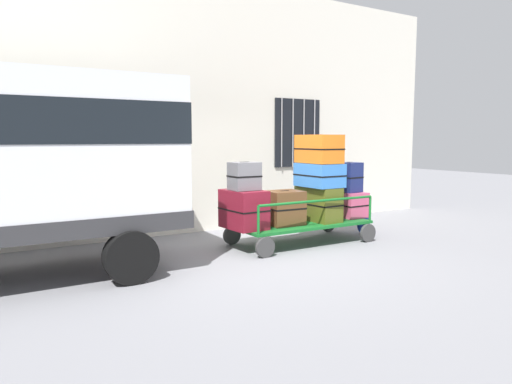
{
  "coord_description": "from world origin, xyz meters",
  "views": [
    {
      "loc": [
        -4.07,
        -6.14,
        1.87
      ],
      "look_at": [
        -0.03,
        0.55,
        0.98
      ],
      "focal_mm": 33.0,
      "sensor_mm": 36.0,
      "label": 1
    }
  ],
  "objects_px": {
    "suitcase_midright_middle": "(350,177)",
    "suitcase_left_bottom": "(244,209)",
    "suitcase_left_middle": "(244,176)",
    "suitcase_midleft_bottom": "(284,208)",
    "luggage_cart": "(301,225)",
    "suitcase_center_top": "(319,149)",
    "backpack": "(363,223)",
    "suitcase_center_middle": "(319,175)",
    "suitcase_midright_bottom": "(350,205)",
    "suitcase_center_bottom": "(318,204)"
  },
  "relations": [
    {
      "from": "suitcase_left_bottom",
      "to": "suitcase_center_bottom",
      "type": "bearing_deg",
      "value": -1.51
    },
    {
      "from": "suitcase_left_bottom",
      "to": "suitcase_center_middle",
      "type": "xyz_separation_m",
      "value": [
        1.54,
        -0.06,
        0.51
      ]
    },
    {
      "from": "luggage_cart",
      "to": "suitcase_center_bottom",
      "type": "relative_size",
      "value": 2.84
    },
    {
      "from": "suitcase_center_top",
      "to": "suitcase_midright_bottom",
      "type": "xyz_separation_m",
      "value": [
        0.77,
        -0.02,
        -1.07
      ]
    },
    {
      "from": "suitcase_center_middle",
      "to": "suitcase_midright_bottom",
      "type": "height_order",
      "value": "suitcase_center_middle"
    },
    {
      "from": "suitcase_left_middle",
      "to": "suitcase_center_bottom",
      "type": "relative_size",
      "value": 0.52
    },
    {
      "from": "suitcase_left_bottom",
      "to": "backpack",
      "type": "xyz_separation_m",
      "value": [
        2.71,
        0.0,
        -0.48
      ]
    },
    {
      "from": "suitcase_center_middle",
      "to": "suitcase_left_middle",
      "type": "bearing_deg",
      "value": 178.5
    },
    {
      "from": "suitcase_center_bottom",
      "to": "suitcase_center_top",
      "type": "bearing_deg",
      "value": 90.0
    },
    {
      "from": "suitcase_center_top",
      "to": "suitcase_midright_middle",
      "type": "distance_m",
      "value": 0.94
    },
    {
      "from": "suitcase_left_middle",
      "to": "suitcase_midleft_bottom",
      "type": "height_order",
      "value": "suitcase_left_middle"
    },
    {
      "from": "suitcase_center_middle",
      "to": "backpack",
      "type": "relative_size",
      "value": 1.92
    },
    {
      "from": "suitcase_midleft_bottom",
      "to": "luggage_cart",
      "type": "bearing_deg",
      "value": 5.43
    },
    {
      "from": "suitcase_midleft_bottom",
      "to": "suitcase_midright_bottom",
      "type": "height_order",
      "value": "suitcase_midleft_bottom"
    },
    {
      "from": "suitcase_midright_middle",
      "to": "suitcase_left_bottom",
      "type": "bearing_deg",
      "value": 179.68
    },
    {
      "from": "suitcase_center_middle",
      "to": "suitcase_center_top",
      "type": "distance_m",
      "value": 0.47
    },
    {
      "from": "suitcase_left_middle",
      "to": "suitcase_midleft_bottom",
      "type": "distance_m",
      "value": 0.97
    },
    {
      "from": "suitcase_left_bottom",
      "to": "suitcase_center_top",
      "type": "distance_m",
      "value": 1.83
    },
    {
      "from": "suitcase_left_middle",
      "to": "suitcase_left_bottom",
      "type": "bearing_deg",
      "value": 90.0
    },
    {
      "from": "backpack",
      "to": "suitcase_left_bottom",
      "type": "bearing_deg",
      "value": -179.99
    },
    {
      "from": "suitcase_left_middle",
      "to": "suitcase_midright_bottom",
      "type": "relative_size",
      "value": 0.84
    },
    {
      "from": "suitcase_midleft_bottom",
      "to": "suitcase_center_middle",
      "type": "relative_size",
      "value": 0.75
    },
    {
      "from": "luggage_cart",
      "to": "suitcase_center_bottom",
      "type": "xyz_separation_m",
      "value": [
        0.39,
        -0.0,
        0.37
      ]
    },
    {
      "from": "suitcase_midleft_bottom",
      "to": "suitcase_midright_middle",
      "type": "bearing_deg",
      "value": 2.27
    },
    {
      "from": "suitcase_center_bottom",
      "to": "suitcase_midright_middle",
      "type": "bearing_deg",
      "value": 2.07
    },
    {
      "from": "suitcase_midleft_bottom",
      "to": "suitcase_midright_middle",
      "type": "xyz_separation_m",
      "value": [
        1.54,
        0.06,
        0.47
      ]
    },
    {
      "from": "suitcase_center_top",
      "to": "suitcase_left_bottom",
      "type": "bearing_deg",
      "value": 178.72
    },
    {
      "from": "luggage_cart",
      "to": "suitcase_midright_middle",
      "type": "distance_m",
      "value": 1.42
    },
    {
      "from": "suitcase_center_middle",
      "to": "suitcase_midright_bottom",
      "type": "xyz_separation_m",
      "value": [
        0.77,
        0.01,
        -0.6
      ]
    },
    {
      "from": "luggage_cart",
      "to": "suitcase_left_bottom",
      "type": "distance_m",
      "value": 1.22
    },
    {
      "from": "suitcase_left_middle",
      "to": "suitcase_center_top",
      "type": "height_order",
      "value": "suitcase_center_top"
    },
    {
      "from": "suitcase_center_bottom",
      "to": "suitcase_midleft_bottom",
      "type": "bearing_deg",
      "value": -177.54
    },
    {
      "from": "suitcase_center_bottom",
      "to": "backpack",
      "type": "relative_size",
      "value": 2.03
    },
    {
      "from": "suitcase_left_bottom",
      "to": "suitcase_center_middle",
      "type": "bearing_deg",
      "value": -2.33
    },
    {
      "from": "suitcase_midleft_bottom",
      "to": "suitcase_center_top",
      "type": "relative_size",
      "value": 0.73
    },
    {
      "from": "suitcase_left_middle",
      "to": "suitcase_center_top",
      "type": "xyz_separation_m",
      "value": [
        1.54,
        -0.01,
        0.43
      ]
    },
    {
      "from": "suitcase_midleft_bottom",
      "to": "suitcase_midright_middle",
      "type": "relative_size",
      "value": 1.11
    },
    {
      "from": "suitcase_midright_bottom",
      "to": "suitcase_center_bottom",
      "type": "bearing_deg",
      "value": 179.08
    },
    {
      "from": "suitcase_center_middle",
      "to": "suitcase_midright_middle",
      "type": "bearing_deg",
      "value": 3.71
    },
    {
      "from": "suitcase_left_bottom",
      "to": "suitcase_left_middle",
      "type": "bearing_deg",
      "value": -90.0
    },
    {
      "from": "suitcase_midright_bottom",
      "to": "suitcase_center_middle",
      "type": "bearing_deg",
      "value": -179.27
    },
    {
      "from": "suitcase_center_bottom",
      "to": "suitcase_center_middle",
      "type": "xyz_separation_m",
      "value": [
        0.0,
        -0.02,
        0.53
      ]
    },
    {
      "from": "suitcase_midright_middle",
      "to": "suitcase_center_top",
      "type": "bearing_deg",
      "value": -178.39
    },
    {
      "from": "suitcase_midright_bottom",
      "to": "suitcase_midleft_bottom",
      "type": "bearing_deg",
      "value": -179.23
    },
    {
      "from": "suitcase_left_middle",
      "to": "suitcase_center_bottom",
      "type": "distance_m",
      "value": 1.64
    },
    {
      "from": "suitcase_center_middle",
      "to": "suitcase_midright_bottom",
      "type": "bearing_deg",
      "value": 0.73
    },
    {
      "from": "suitcase_midright_bottom",
      "to": "luggage_cart",
      "type": "bearing_deg",
      "value": 179.22
    },
    {
      "from": "luggage_cart",
      "to": "suitcase_left_bottom",
      "type": "bearing_deg",
      "value": 178.16
    },
    {
      "from": "luggage_cart",
      "to": "suitcase_midleft_bottom",
      "type": "relative_size",
      "value": 4.03
    },
    {
      "from": "backpack",
      "to": "suitcase_midright_bottom",
      "type": "bearing_deg",
      "value": -172.27
    }
  ]
}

